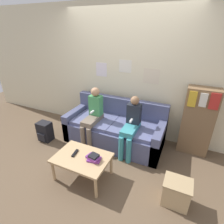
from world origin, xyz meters
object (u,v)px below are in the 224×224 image
at_px(person_right, 131,124).
at_px(storage_box, 176,192).
at_px(backpack, 45,131).
at_px(coffee_table, 82,159).
at_px(tv_remote, 75,153).
at_px(bookshelf, 197,122).
at_px(person_left, 93,114).
at_px(couch, 115,129).

xyz_separation_m(person_right, storage_box, (0.91, -0.76, -0.41)).
bearing_deg(backpack, coffee_table, -22.39).
bearing_deg(tv_remote, bookshelf, 31.58).
xyz_separation_m(person_right, backpack, (-1.73, -0.37, -0.40)).
height_order(person_left, person_right, person_left).
relative_size(couch, bookshelf, 1.53).
distance_m(coffee_table, person_left, 0.99).
height_order(person_left, storage_box, person_left).
relative_size(bookshelf, storage_box, 3.39).
height_order(person_left, bookshelf, bookshelf).
bearing_deg(person_left, storage_box, -24.40).
distance_m(couch, bookshelf, 1.53).
bearing_deg(coffee_table, bookshelf, 43.13).
relative_size(coffee_table, tv_remote, 4.71).
xyz_separation_m(person_left, backpack, (-0.95, -0.37, -0.43)).
bearing_deg(storage_box, backpack, 171.52).
xyz_separation_m(person_left, bookshelf, (1.84, 0.52, 0.01)).
distance_m(couch, backpack, 1.45).
bearing_deg(couch, bookshelf, 12.57).
bearing_deg(tv_remote, storage_box, -4.51).
distance_m(person_left, bookshelf, 1.91).
bearing_deg(tv_remote, coffee_table, -17.08).
bearing_deg(coffee_table, couch, 86.96).
bearing_deg(backpack, couch, 23.15).
height_order(bookshelf, backpack, bookshelf).
distance_m(couch, person_left, 0.55).
bearing_deg(person_right, couch, 153.18).
height_order(couch, person_right, person_right).
bearing_deg(bookshelf, backpack, -162.22).
bearing_deg(couch, storage_box, -36.25).
bearing_deg(person_left, tv_remote, -78.05).
xyz_separation_m(coffee_table, person_left, (-0.32, 0.90, 0.28)).
xyz_separation_m(tv_remote, backpack, (-1.14, 0.50, -0.20)).
xyz_separation_m(couch, bookshelf, (1.45, 0.32, 0.35)).
bearing_deg(storage_box, person_left, 155.60).
bearing_deg(person_right, tv_remote, -124.48).
xyz_separation_m(coffee_table, tv_remote, (-0.14, 0.02, 0.06)).
relative_size(couch, coffee_table, 2.34).
bearing_deg(bookshelf, storage_box, -96.30).
bearing_deg(person_right, bookshelf, 26.63).
distance_m(person_right, storage_box, 1.25).
height_order(coffee_table, person_right, person_right).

